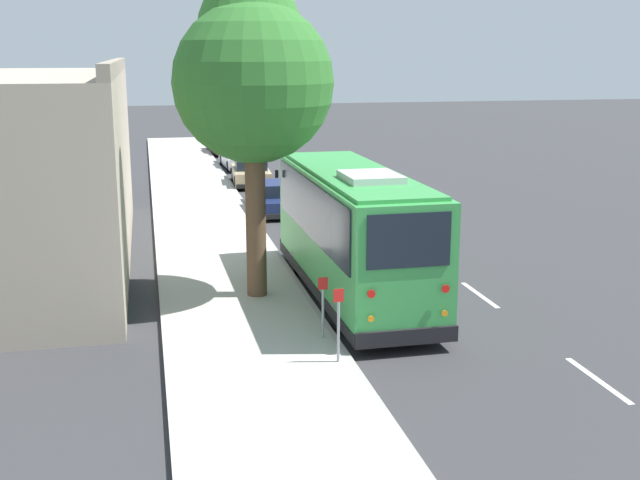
# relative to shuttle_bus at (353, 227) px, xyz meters

# --- Properties ---
(ground_plane) EXTENTS (160.00, 160.00, 0.00)m
(ground_plane) POSITION_rel_shuttle_bus_xyz_m (1.41, -0.58, -1.95)
(ground_plane) COLOR #333335
(sidewalk_slab) EXTENTS (80.00, 3.81, 0.15)m
(sidewalk_slab) POSITION_rel_shuttle_bus_xyz_m (1.41, 3.26, -1.88)
(sidewalk_slab) COLOR #B2AFA8
(sidewalk_slab) RESTS_ON ground
(curb_strip) EXTENTS (80.00, 0.14, 0.15)m
(curb_strip) POSITION_rel_shuttle_bus_xyz_m (1.41, 1.29, -1.88)
(curb_strip) COLOR #9D9A94
(curb_strip) RESTS_ON ground
(shuttle_bus) EXTENTS (9.26, 2.67, 3.63)m
(shuttle_bus) POSITION_rel_shuttle_bus_xyz_m (0.00, 0.00, 0.00)
(shuttle_bus) COLOR green
(shuttle_bus) RESTS_ON ground
(parked_sedan_navy) EXTENTS (4.64, 1.70, 1.26)m
(parked_sedan_navy) POSITION_rel_shuttle_bus_xyz_m (12.23, 0.18, -1.37)
(parked_sedan_navy) COLOR #19234C
(parked_sedan_navy) RESTS_ON ground
(parked_sedan_tan) EXTENTS (4.44, 1.99, 1.33)m
(parked_sedan_tan) POSITION_rel_shuttle_bus_xyz_m (19.33, 0.24, -1.33)
(parked_sedan_tan) COLOR tan
(parked_sedan_tan) RESTS_ON ground
(parked_sedan_white) EXTENTS (4.62, 1.88, 1.27)m
(parked_sedan_white) POSITION_rel_shuttle_bus_xyz_m (25.32, 0.16, -1.36)
(parked_sedan_white) COLOR silver
(parked_sedan_white) RESTS_ON ground
(parked_sedan_maroon) EXTENTS (4.54, 2.07, 1.32)m
(parked_sedan_maroon) POSITION_rel_shuttle_bus_xyz_m (32.15, 0.30, -1.34)
(parked_sedan_maroon) COLOR maroon
(parked_sedan_maroon) RESTS_ON ground
(street_tree) EXTENTS (4.11, 4.11, 8.29)m
(street_tree) POSITION_rel_shuttle_bus_xyz_m (0.38, 2.58, 4.06)
(street_tree) COLOR brown
(street_tree) RESTS_ON sidewalk_slab
(sign_post_near) EXTENTS (0.06, 0.22, 1.60)m
(sign_post_near) POSITION_rel_shuttle_bus_xyz_m (-4.86, 1.57, -0.98)
(sign_post_near) COLOR gray
(sign_post_near) RESTS_ON sidewalk_slab
(sign_post_far) EXTENTS (0.06, 0.22, 1.43)m
(sign_post_far) POSITION_rel_shuttle_bus_xyz_m (-3.37, 1.57, -1.06)
(sign_post_far) COLOR gray
(sign_post_far) RESTS_ON sidewalk_slab
(lane_stripe_behind) EXTENTS (2.40, 0.14, 0.01)m
(lane_stripe_behind) POSITION_rel_shuttle_bus_xyz_m (-6.60, -3.47, -1.95)
(lane_stripe_behind) COLOR silver
(lane_stripe_behind) RESTS_ON ground
(lane_stripe_mid) EXTENTS (2.40, 0.14, 0.01)m
(lane_stripe_mid) POSITION_rel_shuttle_bus_xyz_m (-0.60, -3.47, -1.95)
(lane_stripe_mid) COLOR silver
(lane_stripe_mid) RESTS_ON ground
(lane_stripe_ahead) EXTENTS (2.40, 0.14, 0.01)m
(lane_stripe_ahead) POSITION_rel_shuttle_bus_xyz_m (5.40, -3.47, -1.95)
(lane_stripe_ahead) COLOR silver
(lane_stripe_ahead) RESTS_ON ground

